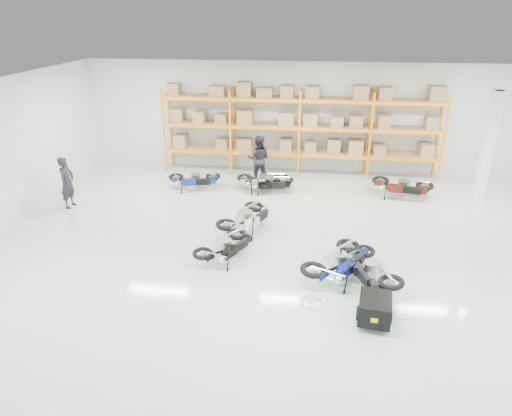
# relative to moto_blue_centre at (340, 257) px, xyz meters

# --- Properties ---
(room) EXTENTS (18.00, 18.00, 18.00)m
(room) POSITION_rel_moto_blue_centre_xyz_m (-1.39, 1.67, 1.65)
(room) COLOR #B1C5B3
(room) RESTS_ON ground
(pallet_rack) EXTENTS (11.28, 0.98, 3.62)m
(pallet_rack) POSITION_rel_moto_blue_centre_xyz_m (-1.39, 8.12, 1.65)
(pallet_rack) COLOR orange
(pallet_rack) RESTS_ON ground
(structural_column) EXTENTS (0.25, 0.25, 4.50)m
(structural_column) POSITION_rel_moto_blue_centre_xyz_m (3.81, 2.17, 1.65)
(structural_column) COLOR white
(structural_column) RESTS_ON ground
(moto_blue_centre) EXTENTS (1.92, 2.18, 1.28)m
(moto_blue_centre) POSITION_rel_moto_blue_centre_xyz_m (0.00, 0.00, 0.00)
(moto_blue_centre) COLOR #070E4E
(moto_blue_centre) RESTS_ON ground
(moto_silver_left) EXTENTS (1.64, 2.13, 1.24)m
(moto_silver_left) POSITION_rel_moto_blue_centre_xyz_m (-2.73, 2.37, -0.02)
(moto_silver_left) COLOR silver
(moto_silver_left) RESTS_ON ground
(moto_black_far_left) EXTENTS (1.56, 1.89, 1.10)m
(moto_black_far_left) POSITION_rel_moto_blue_centre_xyz_m (-3.06, 0.55, -0.09)
(moto_black_far_left) COLOR black
(moto_black_far_left) RESTS_ON ground
(moto_touring_right) EXTENTS (1.48, 2.04, 1.19)m
(moto_touring_right) POSITION_rel_moto_blue_centre_xyz_m (0.70, -0.17, -0.04)
(moto_touring_right) COLOR black
(moto_touring_right) RESTS_ON ground
(trailer) EXTENTS (0.80, 1.49, 0.61)m
(trailer) POSITION_rel_moto_blue_centre_xyz_m (0.70, -1.77, -0.24)
(trailer) COLOR black
(trailer) RESTS_ON ground
(moto_back_a) EXTENTS (1.84, 1.16, 1.11)m
(moto_back_a) POSITION_rel_moto_blue_centre_xyz_m (-5.27, 5.73, -0.08)
(moto_back_a) COLOR navy
(moto_back_a) RESTS_ON ground
(moto_back_b) EXTENTS (1.84, 1.15, 1.11)m
(moto_back_b) POSITION_rel_moto_blue_centre_xyz_m (-2.63, 5.97, -0.08)
(moto_back_b) COLOR #9DA1A6
(moto_back_b) RESTS_ON ground
(moto_back_c) EXTENTS (1.70, 1.04, 1.04)m
(moto_back_c) POSITION_rel_moto_blue_centre_xyz_m (-2.38, 5.78, -0.11)
(moto_back_c) COLOR black
(moto_back_c) RESTS_ON ground
(moto_back_d) EXTENTS (2.06, 1.35, 1.23)m
(moto_back_d) POSITION_rel_moto_blue_centre_xyz_m (2.49, 5.87, -0.02)
(moto_back_d) COLOR #45130D
(moto_back_d) RESTS_ON ground
(person_left) EXTENTS (0.47, 0.69, 1.81)m
(person_left) POSITION_rel_moto_blue_centre_xyz_m (-9.17, 3.50, 0.30)
(person_left) COLOR black
(person_left) RESTS_ON ground
(person_back) EXTENTS (0.94, 0.74, 1.88)m
(person_back) POSITION_rel_moto_blue_centre_xyz_m (-2.93, 6.92, 0.34)
(person_back) COLOR black
(person_back) RESTS_ON ground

